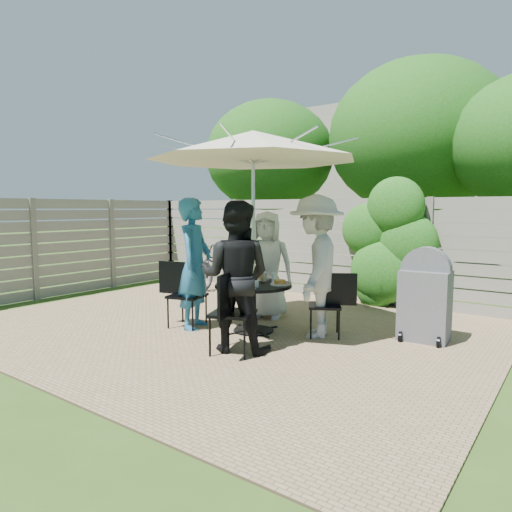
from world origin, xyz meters
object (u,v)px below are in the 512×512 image
Objects in this scene: plate_left at (228,281)px; glass_front at (256,282)px; coffee_cup at (264,277)px; bbq_grill at (425,299)px; glass_left at (232,279)px; syrup_jug at (250,277)px; chair_back at (269,299)px; umbrella at (253,146)px; chair_left at (186,308)px; plate_back at (260,278)px; bicycle at (222,265)px; person_front at (235,277)px; person_right at (316,267)px; glass_right at (274,278)px; patio_table at (253,298)px; chair_right at (326,318)px; person_back at (267,265)px; plate_front at (246,286)px; person_left at (195,264)px; chair_front at (232,330)px; glass_back at (251,275)px; plate_right at (280,283)px.

plate_left is 1.86× the size of glass_front.
bbq_grill is at bearing 19.43° from coffee_cup.
glass_left is 0.25m from syrup_jug.
chair_back is 7.59× the size of coffee_cup.
chair_left is (-0.90, -0.36, -2.19)m from umbrella.
bicycle reaches higher than plate_back.
plate_left is 0.53m from glass_front.
chair_back is 1.89m from person_front.
glass_right is at bearing -100.42° from person_right.
glass_right is at bearing 31.55° from plate_left.
plate_back reaches higher than patio_table.
person_right is 13.14× the size of glass_front.
chair_back is 1.08× the size of chair_right.
person_back reaches higher than chair_back.
person_right is 1.11m from glass_left.
syrup_jug is (-0.21, 0.36, 0.06)m from plate_front.
chair_back is at bearing 108.12° from syrup_jug.
chair_left is at bearing -155.03° from syrup_jug.
person_left is 1.41m from chair_front.
person_back is 2.76m from bicycle.
chair_left is 0.51× the size of person_left.
chair_left is at bearing -158.25° from plate_left.
person_left is 12.92× the size of glass_back.
chair_left is 3.16m from bbq_grill.
plate_front is at bearing -113.45° from person_left.
chair_right is at bearing 19.25° from syrup_jug.
plate_right is at bearing -19.48° from chair_front.
person_left is at bearing -158.06° from plate_left.
person_right is 0.99m from glass_back.
bicycle reaches higher than plate_left.
chair_right is 0.68m from person_right.
bbq_grill is (2.28, 0.16, -0.27)m from person_back.
person_left is 0.52m from plate_left.
syrup_jug reaches higher than plate_left.
coffee_cup is at bearing -95.44° from person_front.
person_left reaches higher than chair_right.
bbq_grill reaches higher than patio_table.
bbq_grill is (1.78, 1.14, -0.19)m from glass_front.
glass_front is at bearing -46.06° from umbrella.
bicycle is at bearing 122.56° from person_back.
patio_table is at bearing -90.00° from person_back.
person_back is 1.68× the size of chair_front.
chair_left is 0.85m from glass_left.
chair_back is 2.63m from bicycle.
plate_left is at bearing -113.45° from person_back.
bicycle is (-2.87, 2.22, -0.20)m from plate_right.
patio_table is 5.07× the size of plate_left.
chair_right is 6.02× the size of glass_front.
plate_left is at bearing -50.06° from bicycle.
person_right is at bearing 21.94° from plate_right.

